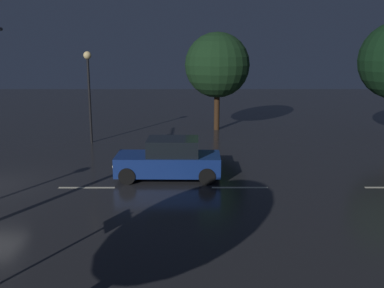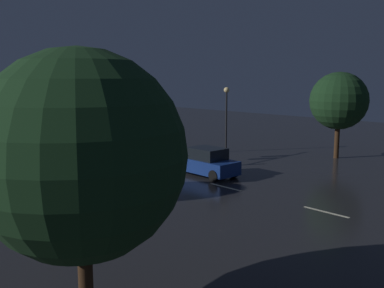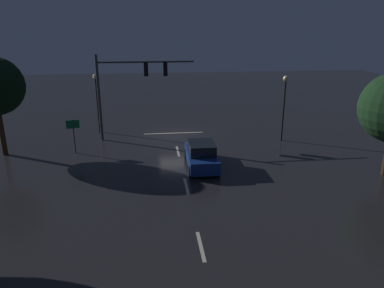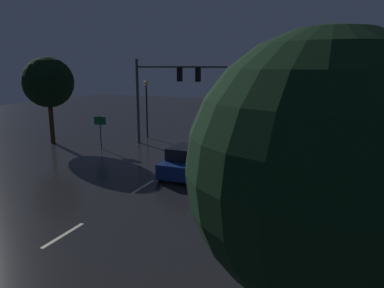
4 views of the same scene
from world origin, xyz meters
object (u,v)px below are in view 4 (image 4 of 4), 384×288
Objects in this scene: street_lamp_right_kerb at (146,98)px; tree_right_far at (48,83)px; car_approaching at (187,161)px; route_sign at (100,125)px; traffic_signal_assembly at (164,85)px; street_lamp_left_kerb at (325,109)px; tree_left_near at (324,170)px.

street_lamp_right_kerb is 7.90m from tree_right_far.
car_approaching is 9.40m from route_sign.
tree_right_far is at bearing -2.94° from route_sign.
street_lamp_right_kerb reaches higher than route_sign.
traffic_signal_assembly is 3.81m from street_lamp_right_kerb.
car_approaching is 0.89× the size of street_lamp_right_kerb.
street_lamp_left_kerb is 17.53m from tree_left_near.
route_sign is at bearing 78.27° from street_lamp_right_kerb.
tree_left_near reaches higher than car_approaching.
route_sign is (3.92, 2.97, -2.87)m from traffic_signal_assembly.
tree_right_far is (13.49, -3.92, 4.06)m from car_approaching.
car_approaching is (-4.68, 6.64, -3.88)m from traffic_signal_assembly.
car_approaching is 0.64× the size of tree_right_far.
street_lamp_left_kerb is (-11.78, 1.83, -1.10)m from traffic_signal_assembly.
street_lamp_right_kerb is at bearing -49.79° from car_approaching.
traffic_signal_assembly is 1.09× the size of tree_left_near.
car_approaching is at bearing 156.88° from route_sign.
traffic_signal_assembly is 22.99m from tree_left_near.
tree_right_far is (8.81, 2.72, 0.18)m from traffic_signal_assembly.
street_lamp_right_kerb is (14.62, -4.08, -0.11)m from street_lamp_left_kerb.
tree_right_far reaches higher than route_sign.
street_lamp_right_kerb is (2.83, -2.25, -1.21)m from traffic_signal_assembly.
traffic_signal_assembly is at bearing 141.57° from street_lamp_right_kerb.
traffic_signal_assembly is 9.22m from tree_right_far.
car_approaching is at bearing -58.51° from tree_left_near.
traffic_signal_assembly reaches higher than street_lamp_left_kerb.
street_lamp_left_kerb reaches higher than route_sign.
tree_right_far is at bearing -16.21° from car_approaching.
route_sign is (8.60, -3.67, 1.01)m from car_approaching.
traffic_signal_assembly reaches higher than route_sign.
tree_left_near is (-0.67, 17.49, 1.01)m from street_lamp_left_kerb.
street_lamp_left_kerb is (-7.10, -4.81, 2.78)m from car_approaching.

